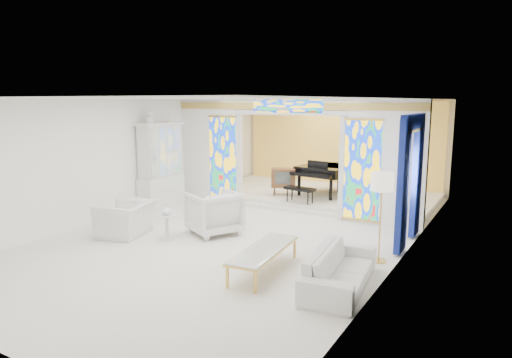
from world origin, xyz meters
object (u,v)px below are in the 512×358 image
Objects in this scene: armchair_right at (214,213)px; armchair_left at (126,219)px; china_cabinet at (161,167)px; sofa at (340,268)px; tv_console at (283,178)px; grand_piano at (332,171)px; coffee_table at (264,250)px.

armchair_left is at bearing -27.98° from armchair_right.
armchair_left is (1.07, -2.36, -0.80)m from china_cabinet.
sofa is at bearing 70.77° from armchair_left.
china_cabinet reaches higher than armchair_left.
armchair_left is at bearing -129.24° from tv_console.
grand_piano is at bearing 10.99° from tv_console.
coffee_table is at bearing 83.05° from armchair_right.
armchair_left is 6.33m from grand_piano.
armchair_left reaches higher than sofa.
armchair_left is at bearing 174.24° from coffee_table.
tv_console reaches higher than armchair_right.
armchair_right is at bearing -25.27° from china_cabinet.
armchair_left is 5.11m from sofa.
coffee_table is (-1.37, -0.05, 0.09)m from sofa.
coffee_table is (3.73, -0.38, 0.02)m from armchair_left.
coffee_table is 0.72× the size of grand_piano.
tv_console reaches higher than sofa.
tv_console is (-1.21, -0.82, -0.20)m from grand_piano.
sofa is at bearing -23.55° from china_cabinet.
grand_piano is (3.69, 3.38, -0.27)m from china_cabinet.
armchair_right reaches higher than armchair_left.
china_cabinet is at bearing -87.46° from armchair_right.
china_cabinet is at bearing 59.49° from sofa.
coffee_table is (2.12, -1.47, -0.09)m from armchair_right.
coffee_table is at bearing -71.25° from grand_piano.
armchair_right is at bearing -93.82° from grand_piano.
tv_console reaches higher than coffee_table.
grand_piano reaches higher than armchair_left.
armchair_right reaches higher than sofa.
tv_console is (2.48, 2.56, -0.47)m from china_cabinet.
armchair_right reaches higher than coffee_table.
armchair_left is at bearing -65.68° from china_cabinet.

